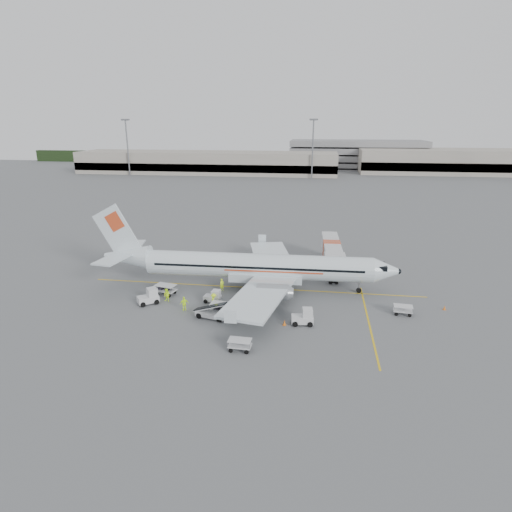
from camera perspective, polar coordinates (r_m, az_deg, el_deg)
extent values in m
plane|color=#56595B|center=(56.70, -0.29, -4.27)|extent=(360.00, 360.00, 0.00)
cube|color=yellow|center=(56.70, -0.29, -4.26)|extent=(44.00, 0.20, 0.01)
cube|color=yellow|center=(49.19, 14.77, -8.40)|extent=(0.20, 20.00, 0.01)
cone|color=orange|center=(54.85, 23.84, -6.31)|extent=(0.33, 0.33, 0.54)
cone|color=orange|center=(69.26, 7.03, -0.05)|extent=(0.40, 0.40, 0.66)
cone|color=orange|center=(46.70, 3.81, -8.85)|extent=(0.37, 0.37, 0.61)
imported|color=#C1EB1B|center=(55.74, -4.56, -3.83)|extent=(0.68, 0.68, 1.60)
imported|color=#C1EB1B|center=(53.39, -11.80, -5.13)|extent=(0.96, 0.86, 1.63)
imported|color=#C1EB1B|center=(50.73, -5.66, -5.95)|extent=(1.09, 1.33, 1.80)
imported|color=#C1EB1B|center=(50.51, -9.54, -6.28)|extent=(1.08, 0.84, 1.71)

